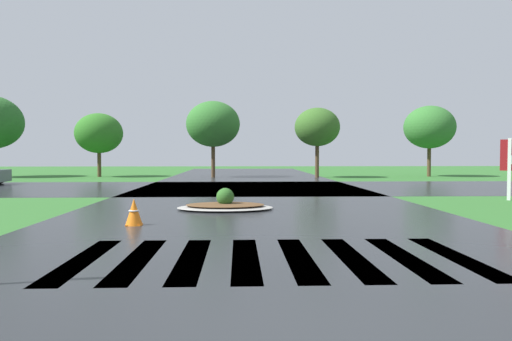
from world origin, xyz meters
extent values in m
cube|color=#232628|center=(0.00, 10.00, 0.00)|extent=(11.35, 80.00, 0.01)
cube|color=#232628|center=(0.00, 20.11, 0.00)|extent=(90.00, 10.21, 0.01)
cube|color=white|center=(-3.15, 3.95, 0.00)|extent=(0.45, 3.37, 0.01)
cube|color=white|center=(-2.25, 3.95, 0.00)|extent=(0.45, 3.37, 0.01)
cube|color=white|center=(-1.35, 3.95, 0.00)|extent=(0.45, 3.37, 0.01)
cube|color=white|center=(-0.45, 3.95, 0.00)|extent=(0.45, 3.37, 0.01)
cube|color=white|center=(0.45, 3.95, 0.00)|extent=(0.45, 3.37, 0.01)
cube|color=white|center=(1.35, 3.95, 0.00)|extent=(0.45, 3.37, 0.01)
cube|color=white|center=(2.25, 3.95, 0.00)|extent=(0.45, 3.37, 0.01)
cube|color=white|center=(3.15, 3.95, 0.00)|extent=(0.45, 3.37, 0.01)
cube|color=white|center=(9.64, 13.39, 1.17)|extent=(0.16, 0.16, 2.34)
ellipsoid|color=#9E9B93|center=(-0.99, 10.84, 0.06)|extent=(3.02, 1.89, 0.12)
ellipsoid|color=brown|center=(-0.99, 10.84, 0.15)|extent=(2.48, 1.55, 0.10)
sphere|color=#2D6023|center=(-0.99, 10.84, 0.40)|extent=(0.56, 0.56, 0.56)
cone|color=orange|center=(-3.13, 7.67, 0.33)|extent=(0.42, 0.42, 0.66)
torus|color=white|center=(-3.13, 7.67, 0.36)|extent=(0.26, 0.26, 0.04)
cube|color=orange|center=(-3.13, 7.67, 0.01)|extent=(0.36, 0.36, 0.03)
cylinder|color=#4C3823|center=(-11.05, 31.76, 1.02)|extent=(0.28, 0.28, 2.05)
ellipsoid|color=#2D6D21|center=(-11.05, 31.76, 3.28)|extent=(3.52, 3.52, 3.00)
cylinder|color=#4C3823|center=(-2.43, 30.66, 1.27)|extent=(0.28, 0.28, 2.54)
ellipsoid|color=#306D2B|center=(-2.43, 30.66, 3.92)|extent=(3.94, 3.94, 3.35)
cylinder|color=#4C3823|center=(5.16, 30.06, 1.27)|extent=(0.28, 0.28, 2.53)
ellipsoid|color=#366224|center=(5.16, 30.06, 3.69)|extent=(3.29, 3.29, 2.80)
cylinder|color=#4C3823|center=(14.00, 31.39, 1.21)|extent=(0.28, 0.28, 2.43)
ellipsoid|color=#316F2C|center=(14.00, 31.39, 3.77)|extent=(3.83, 3.83, 3.26)
camera|label=1|loc=(-0.56, -3.88, 1.77)|focal=32.87mm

